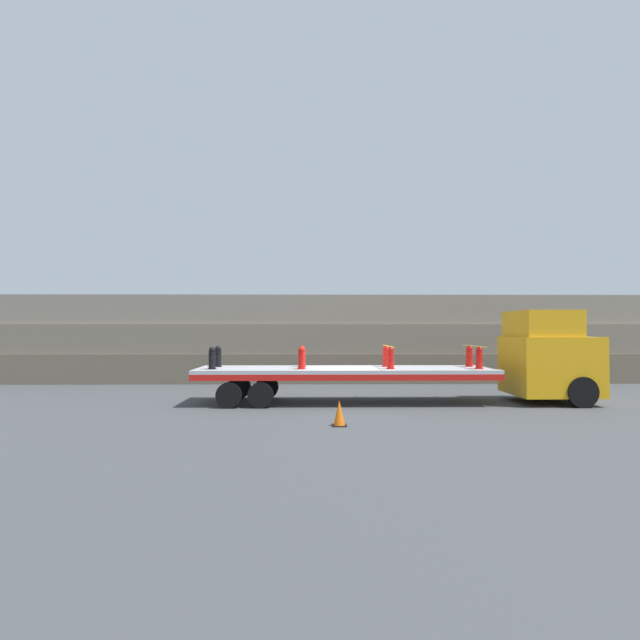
% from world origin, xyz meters
% --- Properties ---
extents(ground_plane, '(120.00, 120.00, 0.00)m').
position_xyz_m(ground_plane, '(0.00, 0.00, 0.00)').
color(ground_plane, '#3F4244').
extents(rock_cliff, '(60.00, 3.30, 4.16)m').
position_xyz_m(rock_cliff, '(0.00, 7.43, 2.08)').
color(rock_cliff, '#665B4C').
rests_on(rock_cliff, ground_plane).
extents(truck_cab, '(2.69, 2.68, 3.17)m').
position_xyz_m(truck_cab, '(7.16, 0.00, 1.58)').
color(truck_cab, orange).
rests_on(truck_cab, ground_plane).
extents(flatbed_trailer, '(10.14, 2.51, 1.20)m').
position_xyz_m(flatbed_trailer, '(-0.65, 0.00, 0.98)').
color(flatbed_trailer, '#B2B2B7').
rests_on(flatbed_trailer, ground_plane).
extents(fire_hydrant_black_near_0, '(0.28, 0.44, 0.74)m').
position_xyz_m(fire_hydrant_black_near_0, '(-4.47, -0.53, 1.56)').
color(fire_hydrant_black_near_0, black).
rests_on(fire_hydrant_black_near_0, flatbed_trailer).
extents(fire_hydrant_black_far_0, '(0.28, 0.44, 0.74)m').
position_xyz_m(fire_hydrant_black_far_0, '(-4.47, 0.53, 1.56)').
color(fire_hydrant_black_far_0, black).
rests_on(fire_hydrant_black_far_0, flatbed_trailer).
extents(fire_hydrant_red_near_1, '(0.28, 0.44, 0.74)m').
position_xyz_m(fire_hydrant_red_near_1, '(-1.49, -0.53, 1.56)').
color(fire_hydrant_red_near_1, red).
rests_on(fire_hydrant_red_near_1, flatbed_trailer).
extents(fire_hydrant_red_far_1, '(0.28, 0.44, 0.74)m').
position_xyz_m(fire_hydrant_red_far_1, '(-1.49, 0.53, 1.56)').
color(fire_hydrant_red_far_1, red).
rests_on(fire_hydrant_red_far_1, flatbed_trailer).
extents(fire_hydrant_red_near_2, '(0.28, 0.44, 0.74)m').
position_xyz_m(fire_hydrant_red_near_2, '(1.49, -0.53, 1.56)').
color(fire_hydrant_red_near_2, red).
rests_on(fire_hydrant_red_near_2, flatbed_trailer).
extents(fire_hydrant_red_far_2, '(0.28, 0.44, 0.74)m').
position_xyz_m(fire_hydrant_red_far_2, '(1.49, 0.53, 1.56)').
color(fire_hydrant_red_far_2, red).
rests_on(fire_hydrant_red_far_2, flatbed_trailer).
extents(fire_hydrant_red_near_3, '(0.28, 0.44, 0.74)m').
position_xyz_m(fire_hydrant_red_near_3, '(4.47, -0.53, 1.56)').
color(fire_hydrant_red_near_3, red).
rests_on(fire_hydrant_red_near_3, flatbed_trailer).
extents(fire_hydrant_red_far_3, '(0.28, 0.44, 0.74)m').
position_xyz_m(fire_hydrant_red_far_3, '(4.47, 0.53, 1.56)').
color(fire_hydrant_red_far_3, red).
rests_on(fire_hydrant_red_far_3, flatbed_trailer).
extents(cargo_strap_rear, '(0.05, 2.60, 0.01)m').
position_xyz_m(cargo_strap_rear, '(1.49, 0.00, 1.95)').
color(cargo_strap_rear, yellow).
rests_on(cargo_strap_rear, fire_hydrant_red_near_2).
extents(cargo_strap_middle, '(0.05, 2.60, 0.01)m').
position_xyz_m(cargo_strap_middle, '(4.47, 0.00, 1.95)').
color(cargo_strap_middle, yellow).
rests_on(cargo_strap_middle, fire_hydrant_red_near_3).
extents(traffic_cone, '(0.39, 0.39, 0.67)m').
position_xyz_m(traffic_cone, '(-0.42, -4.11, 0.33)').
color(traffic_cone, black).
rests_on(traffic_cone, ground_plane).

